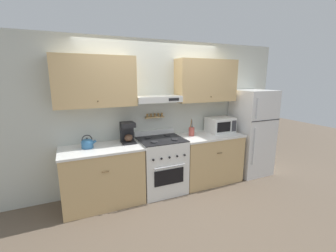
{
  "coord_description": "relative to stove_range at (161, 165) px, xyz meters",
  "views": [
    {
      "loc": [
        -1.36,
        -3.0,
        1.93
      ],
      "look_at": [
        0.1,
        0.28,
        1.15
      ],
      "focal_mm": 24.0,
      "sensor_mm": 36.0,
      "label": 1
    }
  ],
  "objects": [
    {
      "name": "microwave",
      "position": [
        1.26,
        0.09,
        0.57
      ],
      "size": [
        0.49,
        0.38,
        0.28
      ],
      "color": "white",
      "rests_on": "counter_right"
    },
    {
      "name": "stove_range",
      "position": [
        0.0,
        0.0,
        0.0
      ],
      "size": [
        0.74,
        0.69,
        1.02
      ],
      "color": "white",
      "rests_on": "ground_plane"
    },
    {
      "name": "counter_left",
      "position": [
        -0.97,
        0.01,
        -0.02
      ],
      "size": [
        1.2,
        0.68,
        0.9
      ],
      "color": "tan",
      "rests_on": "ground_plane"
    },
    {
      "name": "refrigerator",
      "position": [
        1.96,
        -0.01,
        0.38
      ],
      "size": [
        0.69,
        0.7,
        1.69
      ],
      "color": "white",
      "rests_on": "ground_plane"
    },
    {
      "name": "wall_back",
      "position": [
        -0.01,
        0.3,
        1.02
      ],
      "size": [
        5.2,
        0.46,
        2.55
      ],
      "color": "silver",
      "rests_on": "ground_plane"
    },
    {
      "name": "ground_plane",
      "position": [
        -0.0,
        -0.34,
        -0.47
      ],
      "size": [
        16.0,
        16.0,
        0.0
      ],
      "primitive_type": "plane",
      "color": "brown"
    },
    {
      "name": "counter_right",
      "position": [
        0.96,
        0.01,
        -0.02
      ],
      "size": [
        1.17,
        0.68,
        0.9
      ],
      "color": "tan",
      "rests_on": "ground_plane"
    },
    {
      "name": "utensil_crock",
      "position": [
        0.62,
        0.08,
        0.52
      ],
      "size": [
        0.1,
        0.1,
        0.31
      ],
      "color": "#B24C42",
      "rests_on": "counter_right"
    },
    {
      "name": "tea_kettle",
      "position": [
        -1.15,
        0.08,
        0.51
      ],
      "size": [
        0.22,
        0.17,
        0.2
      ],
      "color": "teal",
      "rests_on": "counter_left"
    },
    {
      "name": "coffee_maker",
      "position": [
        -0.54,
        0.11,
        0.6
      ],
      "size": [
        0.21,
        0.24,
        0.34
      ],
      "color": "black",
      "rests_on": "counter_left"
    }
  ]
}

